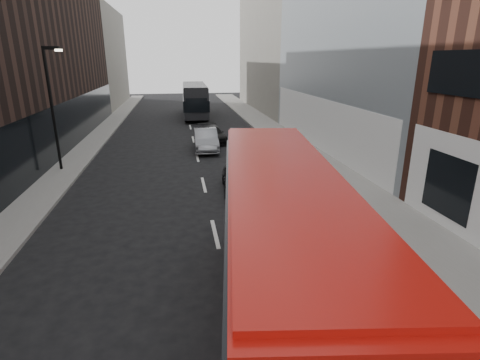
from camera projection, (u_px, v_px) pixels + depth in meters
name	position (u px, v px, depth m)	size (l,w,h in m)	color
sidewalk_right	(283.00, 138.00, 31.67)	(3.00, 80.00, 0.15)	slate
sidewalk_left	(91.00, 145.00, 29.23)	(2.00, 80.00, 0.15)	slate
building_modern_block	(360.00, 6.00, 25.49)	(5.03, 22.00, 20.00)	#A5ABB0
building_victorian	(274.00, 32.00, 47.12)	(6.50, 24.00, 21.00)	slate
building_left_mid	(49.00, 52.00, 31.22)	(5.00, 24.00, 14.00)	black
building_left_far	(99.00, 58.00, 52.00)	(5.00, 20.00, 13.00)	slate
street_lamp	(52.00, 101.00, 21.36)	(1.06, 0.22, 7.00)	black
red_bus	(280.00, 248.00, 8.62)	(3.89, 10.70, 4.24)	#9B0F09
grey_bus	(195.00, 99.00, 43.23)	(2.92, 11.47, 3.68)	black
car_a	(238.00, 178.00, 19.19)	(1.52, 3.78, 1.29)	black
car_b	(206.00, 140.00, 27.64)	(1.66, 4.75, 1.56)	gray
car_c	(212.00, 134.00, 30.41)	(1.78, 4.37, 1.27)	black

